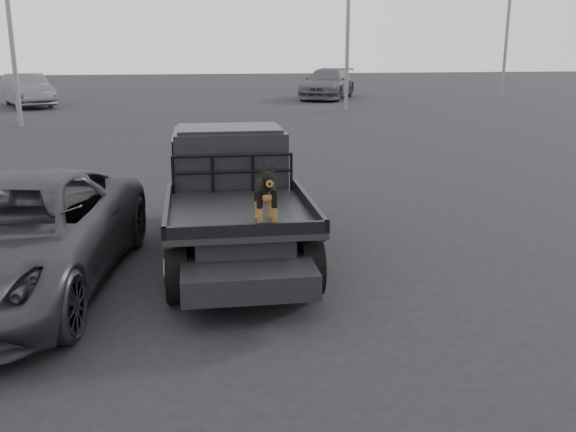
{
  "coord_description": "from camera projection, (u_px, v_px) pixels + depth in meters",
  "views": [
    {
      "loc": [
        -0.94,
        -6.85,
        3.09
      ],
      "look_at": [
        0.07,
        -0.18,
        1.25
      ],
      "focal_mm": 40.0,
      "sensor_mm": 36.0,
      "label": 1
    }
  ],
  "objects": [
    {
      "name": "dog",
      "position": [
        265.0,
        193.0,
        7.89
      ],
      "size": [
        0.32,
        0.6,
        0.74
      ],
      "primitive_type": null,
      "color": "black",
      "rests_on": "flatbed_ute"
    },
    {
      "name": "distant_car_a",
      "position": [
        27.0,
        90.0,
        31.72
      ],
      "size": [
        3.55,
        5.09,
        1.59
      ],
      "primitive_type": "imported",
      "rotation": [
        0.0,
        0.0,
        0.43
      ],
      "color": "#54555A",
      "rests_on": "ground"
    },
    {
      "name": "flatbed_ute",
      "position": [
        235.0,
        225.0,
        9.54
      ],
      "size": [
        2.0,
        5.4,
        0.92
      ],
      "primitive_type": null,
      "color": "black",
      "rests_on": "ground"
    },
    {
      "name": "distant_car_b",
      "position": [
        327.0,
        84.0,
        36.21
      ],
      "size": [
        4.47,
        6.13,
        1.65
      ],
      "primitive_type": "imported",
      "rotation": [
        0.0,
        0.0,
        -0.43
      ],
      "color": "#4A4A4F",
      "rests_on": "ground"
    },
    {
      "name": "ute_cab",
      "position": [
        230.0,
        154.0,
        10.21
      ],
      "size": [
        1.72,
        1.3,
        0.88
      ],
      "primitive_type": null,
      "color": "black",
      "rests_on": "flatbed_ute"
    },
    {
      "name": "parked_suv",
      "position": [
        15.0,
        236.0,
        8.07
      ],
      "size": [
        3.07,
        5.48,
        1.45
      ],
      "primitive_type": "imported",
      "rotation": [
        0.0,
        0.0,
        -0.13
      ],
      "color": "#313236",
      "rests_on": "ground"
    },
    {
      "name": "ground",
      "position": [
        280.0,
        316.0,
        7.48
      ],
      "size": [
        120.0,
        120.0,
        0.0
      ],
      "primitive_type": "plane",
      "color": "black",
      "rests_on": "ground"
    },
    {
      "name": "headache_rack",
      "position": [
        233.0,
        174.0,
        9.54
      ],
      "size": [
        1.8,
        0.08,
        0.55
      ],
      "primitive_type": null,
      "color": "black",
      "rests_on": "flatbed_ute"
    }
  ]
}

